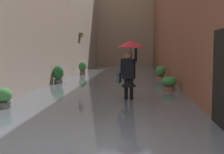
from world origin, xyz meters
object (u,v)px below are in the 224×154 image
at_px(potted_plant_mid_left, 169,84).
at_px(potted_plant_mid_right, 83,69).
at_px(person_wading, 130,61).
at_px(potted_plant_far_right, 4,100).
at_px(potted_plant_far_left, 161,73).
at_px(potted_plant_near_right, 58,75).

distance_m(potted_plant_mid_left, potted_plant_mid_right, 8.60).
relative_size(person_wading, potted_plant_mid_right, 2.15).
height_order(potted_plant_far_right, potted_plant_far_left, potted_plant_far_left).
xyz_separation_m(potted_plant_far_left, potted_plant_mid_right, (4.71, -2.63, 0.05)).
bearing_deg(potted_plant_near_right, potted_plant_far_left, -153.52).
height_order(potted_plant_far_right, potted_plant_mid_right, potted_plant_mid_right).
bearing_deg(potted_plant_mid_right, person_wading, 108.14).
bearing_deg(potted_plant_far_right, potted_plant_mid_left, -139.50).
height_order(person_wading, potted_plant_far_left, person_wading).
relative_size(potted_plant_near_right, potted_plant_far_left, 1.13).
bearing_deg(potted_plant_mid_right, potted_plant_mid_left, 122.93).
xyz_separation_m(potted_plant_near_right, potted_plant_far_left, (-5.00, -2.49, -0.04)).
bearing_deg(potted_plant_near_right, potted_plant_far_right, 90.47).
bearing_deg(potted_plant_mid_right, potted_plant_far_left, 150.82).
distance_m(person_wading, potted_plant_mid_left, 3.02).
bearing_deg(potted_plant_mid_left, potted_plant_far_left, -90.42).
bearing_deg(potted_plant_far_right, potted_plant_far_left, -119.40).
distance_m(potted_plant_near_right, potted_plant_far_right, 6.30).
xyz_separation_m(person_wading, potted_plant_far_right, (3.40, 1.79, -1.02)).
distance_m(potted_plant_far_right, potted_plant_mid_right, 11.42).
xyz_separation_m(potted_plant_far_right, potted_plant_far_left, (-4.95, -8.79, 0.11)).
relative_size(person_wading, potted_plant_near_right, 2.11).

